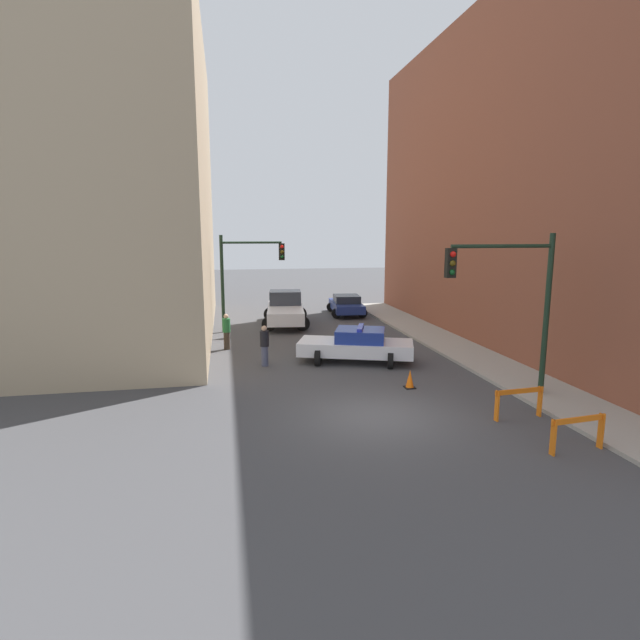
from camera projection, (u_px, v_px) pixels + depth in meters
ground_plane at (376, 416)px, 14.70m from camera, size 120.00×120.00×0.00m
sidewalk_right at (564, 401)px, 15.83m from camera, size 2.40×44.00×0.12m
building_corner_left at (63, 182)px, 24.66m from camera, size 14.00×20.00×15.62m
building_right at (602, 178)px, 23.55m from camera, size 12.00×28.00×15.71m
traffic_light_near at (515, 291)px, 15.71m from camera, size 3.64×0.35×5.20m
traffic_light_far at (243, 269)px, 26.67m from camera, size 3.44×0.35×5.20m
police_car at (357, 345)px, 20.73m from camera, size 5.05×3.30×1.52m
white_truck at (285, 309)px, 29.09m from camera, size 3.02×5.59×1.90m
parked_car_near at (346, 305)px, 32.60m from camera, size 2.52×4.44×1.31m
pedestrian_crossing at (265, 345)px, 20.06m from camera, size 0.51×0.51×1.66m
pedestrian_corner at (227, 331)px, 22.91m from camera, size 0.51×0.51×1.66m
barrier_front at (578, 428)px, 12.21m from camera, size 1.60×0.31×0.90m
barrier_mid at (519, 398)px, 14.39m from camera, size 1.60×0.27×0.90m
traffic_cone at (410, 379)px, 17.29m from camera, size 0.36×0.36×0.66m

